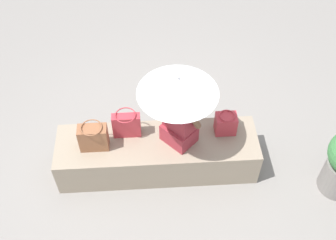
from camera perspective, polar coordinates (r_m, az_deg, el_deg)
name	(u,v)px	position (r m, az deg, el deg)	size (l,w,h in m)	color
ground_plane	(158,166)	(5.00, -1.41, -6.35)	(14.00, 14.00, 0.00)	gray
stone_bench	(158,154)	(4.81, -1.46, -4.74)	(2.28, 0.63, 0.47)	gray
person_seated	(180,117)	(4.34, 1.61, 0.47)	(0.47, 0.48, 0.90)	#992D38
parasol	(178,86)	(3.94, 1.39, 4.77)	(0.81, 0.81, 1.02)	#B7B7BC
handbag_black	(126,125)	(4.58, -5.77, -0.66)	(0.31, 0.23, 0.33)	#B2333D
tote_bag_canvas	(226,123)	(4.66, 8.00, -0.48)	(0.23, 0.18, 0.27)	#B2333D
shoulder_bag_spare	(93,137)	(4.52, -10.30, -2.37)	(0.31, 0.23, 0.33)	brown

